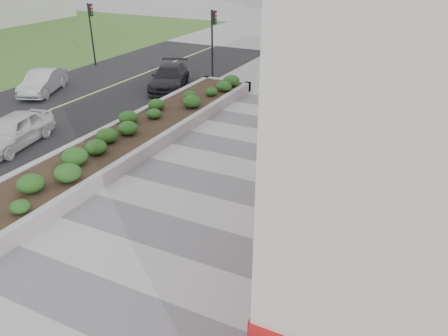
% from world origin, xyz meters
% --- Properties ---
extents(ground, '(160.00, 160.00, 0.00)m').
position_xyz_m(ground, '(0.00, 0.00, 0.00)').
color(ground, gray).
rests_on(ground, ground).
extents(walkway, '(8.00, 36.00, 0.01)m').
position_xyz_m(walkway, '(0.00, 3.00, 0.01)').
color(walkway, '#A8A8AD').
rests_on(walkway, ground).
extents(planter, '(3.00, 18.00, 0.90)m').
position_xyz_m(planter, '(-5.50, 7.00, 0.42)').
color(planter, '#9E9EA0').
rests_on(planter, ground).
extents(street, '(10.00, 40.00, 0.00)m').
position_xyz_m(street, '(-12.00, 7.00, 0.00)').
color(street, black).
rests_on(street, ground).
extents(traffic_signal_near, '(0.33, 0.28, 4.20)m').
position_xyz_m(traffic_signal_near, '(-7.23, 17.50, 2.76)').
color(traffic_signal_near, black).
rests_on(traffic_signal_near, ground).
extents(traffic_signal_far, '(0.33, 0.28, 4.20)m').
position_xyz_m(traffic_signal_far, '(-16.43, 17.00, 2.76)').
color(traffic_signal_far, black).
rests_on(traffic_signal_far, ground).
extents(manhole_cover, '(0.44, 0.44, 0.01)m').
position_xyz_m(manhole_cover, '(0.50, 3.00, 0.00)').
color(manhole_cover, '#595654').
rests_on(manhole_cover, ground).
extents(skateboarder, '(0.60, 0.75, 1.57)m').
position_xyz_m(skateboarder, '(1.44, 11.74, 0.80)').
color(skateboarder, beige).
rests_on(skateboarder, ground).
extents(car_white, '(2.34, 4.20, 1.35)m').
position_xyz_m(car_white, '(-9.79, 4.34, 0.68)').
color(car_white, silver).
rests_on(car_white, ground).
extents(car_silver, '(2.86, 4.22, 1.32)m').
position_xyz_m(car_silver, '(-14.53, 10.39, 0.66)').
color(car_silver, '#B6B9BE').
rests_on(car_silver, ground).
extents(car_dark, '(3.50, 5.01, 1.35)m').
position_xyz_m(car_dark, '(-8.55, 14.40, 0.67)').
color(car_dark, black).
rests_on(car_dark, ground).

